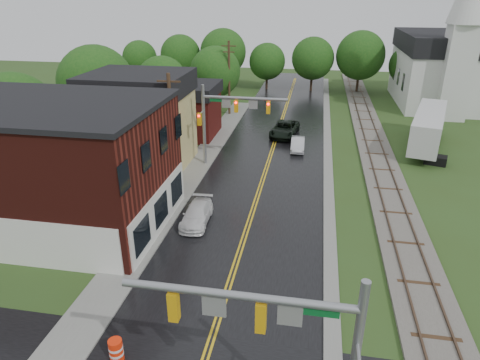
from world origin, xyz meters
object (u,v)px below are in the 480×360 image
(utility_pole_c, at_px, (229,77))
(tree_left_b, at_px, (97,85))
(brick_building, at_px, (53,165))
(utility_pole_b, at_px, (172,130))
(traffic_signal_far, at_px, (228,112))
(sedan_silver, at_px, (298,144))
(suv_dark, at_px, (285,129))
(semi_trailer, at_px, (428,127))
(construction_barrel, at_px, (116,350))
(tree_left_e, at_px, (216,73))
(traffic_signal_near, at_px, (285,334))
(church, at_px, (442,62))
(tree_left_a, at_px, (17,117))
(pickup_white, at_px, (197,215))
(tree_left_c, at_px, (163,83))

(utility_pole_c, xyz_separation_m, tree_left_b, (-11.05, -12.10, 1.00))
(brick_building, xyz_separation_m, utility_pole_b, (5.68, 7.00, 0.57))
(traffic_signal_far, distance_m, tree_left_b, 15.21)
(brick_building, xyz_separation_m, sedan_silver, (14.93, 17.24, -3.54))
(suv_dark, relative_size, semi_trailer, 0.46)
(suv_dark, height_order, construction_barrel, suv_dark)
(utility_pole_c, distance_m, tree_left_e, 2.79)
(tree_left_e, xyz_separation_m, suv_dark, (9.65, -9.40, -4.05))
(utility_pole_c, relative_size, sedan_silver, 2.42)
(traffic_signal_near, relative_size, traffic_signal_far, 1.00)
(church, height_order, sedan_silver, church)
(construction_barrel, bearing_deg, tree_left_a, 132.79)
(brick_building, distance_m, suv_dark, 25.49)
(suv_dark, bearing_deg, church, 48.44)
(utility_pole_c, distance_m, pickup_white, 27.99)
(traffic_signal_far, relative_size, construction_barrel, 6.95)
(church, distance_m, construction_barrel, 54.94)
(traffic_signal_far, xyz_separation_m, tree_left_a, (-16.38, -5.10, 0.14))
(tree_left_c, bearing_deg, utility_pole_c, 30.20)
(tree_left_b, bearing_deg, utility_pole_b, -41.86)
(pickup_white, bearing_deg, utility_pole_c, 94.70)
(tree_left_b, height_order, pickup_white, tree_left_b)
(utility_pole_c, height_order, construction_barrel, utility_pole_c)
(tree_left_c, relative_size, pickup_white, 1.83)
(traffic_signal_far, height_order, utility_pole_b, utility_pole_b)
(traffic_signal_near, xyz_separation_m, semi_trailer, (11.50, 33.00, -2.75))
(brick_building, height_order, semi_trailer, brick_building)
(traffic_signal_far, height_order, utility_pole_c, utility_pole_c)
(utility_pole_b, relative_size, tree_left_a, 1.04)
(church, height_order, suv_dark, church)
(utility_pole_b, height_order, sedan_silver, utility_pole_b)
(church, height_order, pickup_white, church)
(tree_left_c, distance_m, sedan_silver, 18.42)
(church, distance_m, utility_pole_b, 41.55)
(brick_building, distance_m, church, 50.58)
(tree_left_b, relative_size, suv_dark, 1.75)
(tree_left_a, height_order, semi_trailer, tree_left_a)
(church, xyz_separation_m, suv_dark, (-19.20, -17.24, -5.07))
(traffic_signal_far, distance_m, utility_pole_c, 17.33)
(brick_building, height_order, suv_dark, brick_building)
(traffic_signal_near, xyz_separation_m, tree_left_b, (-21.32, 29.90, 0.75))
(utility_pole_b, bearing_deg, construction_barrel, -79.98)
(church, xyz_separation_m, tree_left_e, (-28.85, -7.84, -1.02))
(tree_left_c, bearing_deg, utility_pole_b, -68.51)
(suv_dark, bearing_deg, construction_barrel, -91.48)
(brick_building, height_order, tree_left_a, tree_left_a)
(brick_building, relative_size, church, 0.71)
(tree_left_a, xyz_separation_m, suv_dark, (20.65, 14.60, -4.35))
(church, bearing_deg, utility_pole_c, -160.03)
(tree_left_c, distance_m, semi_trailer, 29.32)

